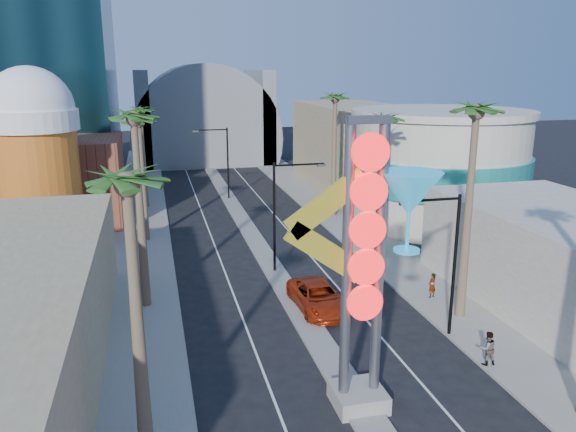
% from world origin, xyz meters
% --- Properties ---
extents(sidewalk_west, '(5.00, 100.00, 0.15)m').
position_xyz_m(sidewalk_west, '(-9.50, 35.00, 0.07)').
color(sidewalk_west, gray).
rests_on(sidewalk_west, ground).
extents(sidewalk_east, '(5.00, 100.00, 0.15)m').
position_xyz_m(sidewalk_east, '(9.50, 35.00, 0.07)').
color(sidewalk_east, gray).
rests_on(sidewalk_east, ground).
extents(median, '(1.60, 84.00, 0.15)m').
position_xyz_m(median, '(0.00, 38.00, 0.07)').
color(median, gray).
rests_on(median, ground).
extents(brick_filler_west, '(10.00, 10.00, 8.00)m').
position_xyz_m(brick_filler_west, '(-16.00, 38.00, 4.00)').
color(brick_filler_west, brown).
rests_on(brick_filler_west, ground).
extents(filler_east, '(10.00, 20.00, 10.00)m').
position_xyz_m(filler_east, '(16.00, 48.00, 5.00)').
color(filler_east, '#9B8664').
rests_on(filler_east, ground).
extents(beer_mug, '(7.00, 7.00, 14.50)m').
position_xyz_m(beer_mug, '(-17.00, 30.00, 7.84)').
color(beer_mug, '#CE5B1B').
rests_on(beer_mug, ground).
extents(turquoise_building, '(16.60, 16.60, 10.60)m').
position_xyz_m(turquoise_building, '(18.00, 30.00, 5.25)').
color(turquoise_building, '#B7A89B').
rests_on(turquoise_building, ground).
extents(canopy, '(22.00, 16.00, 22.00)m').
position_xyz_m(canopy, '(0.00, 72.00, 4.31)').
color(canopy, slate).
rests_on(canopy, ground).
extents(neon_sign, '(6.53, 2.60, 12.55)m').
position_xyz_m(neon_sign, '(0.82, 2.96, 7.31)').
color(neon_sign, gray).
rests_on(neon_sign, ground).
extents(streetlight_0, '(3.79, 0.25, 8.00)m').
position_xyz_m(streetlight_0, '(0.55, 20.00, 4.88)').
color(streetlight_0, black).
rests_on(streetlight_0, ground).
extents(streetlight_1, '(3.79, 0.25, 8.00)m').
position_xyz_m(streetlight_1, '(-0.55, 44.00, 4.88)').
color(streetlight_1, black).
rests_on(streetlight_1, ground).
extents(streetlight_2, '(3.45, 0.25, 8.00)m').
position_xyz_m(streetlight_2, '(6.72, 8.00, 4.83)').
color(streetlight_2, black).
rests_on(streetlight_2, ground).
extents(palm_0, '(2.40, 2.40, 11.70)m').
position_xyz_m(palm_0, '(-9.00, 2.00, 9.93)').
color(palm_0, brown).
rests_on(palm_0, ground).
extents(palm_1, '(2.40, 2.40, 12.70)m').
position_xyz_m(palm_1, '(-9.00, 16.00, 10.82)').
color(palm_1, brown).
rests_on(palm_1, ground).
extents(palm_2, '(2.40, 2.40, 11.20)m').
position_xyz_m(palm_2, '(-9.00, 30.00, 9.48)').
color(palm_2, brown).
rests_on(palm_2, ground).
extents(palm_3, '(2.40, 2.40, 11.20)m').
position_xyz_m(palm_3, '(-9.00, 42.00, 9.48)').
color(palm_3, brown).
rests_on(palm_3, ground).
extents(palm_5, '(2.40, 2.40, 13.20)m').
position_xyz_m(palm_5, '(9.00, 10.00, 11.27)').
color(palm_5, brown).
rests_on(palm_5, ground).
extents(palm_6, '(2.40, 2.40, 11.70)m').
position_xyz_m(palm_6, '(9.00, 22.00, 9.93)').
color(palm_6, brown).
rests_on(palm_6, ground).
extents(palm_7, '(2.40, 2.40, 12.70)m').
position_xyz_m(palm_7, '(9.00, 34.00, 10.82)').
color(palm_7, brown).
rests_on(palm_7, ground).
extents(red_pickup, '(2.92, 5.89, 1.60)m').
position_xyz_m(red_pickup, '(1.20, 13.08, 0.80)').
color(red_pickup, '#AA2A0D').
rests_on(red_pickup, ground).
extents(pedestrian_a, '(0.70, 0.60, 1.63)m').
position_xyz_m(pedestrian_a, '(8.67, 12.83, 0.96)').
color(pedestrian_a, gray).
rests_on(pedestrian_a, sidewalk_east).
extents(pedestrian_b, '(0.88, 0.70, 1.74)m').
position_xyz_m(pedestrian_b, '(7.30, 4.56, 1.02)').
color(pedestrian_b, gray).
rests_on(pedestrian_b, sidewalk_east).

